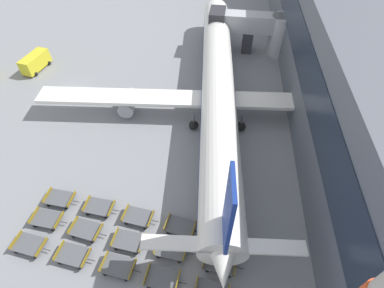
{
  "coord_description": "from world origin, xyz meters",
  "views": [
    {
      "loc": [
        20.65,
        -32.17,
        26.25
      ],
      "look_at": [
        18.25,
        -9.71,
        1.92
      ],
      "focal_mm": 28.0,
      "sensor_mm": 36.0,
      "label": 1
    }
  ],
  "objects": [
    {
      "name": "baggage_dolly_row_mid_a_col_c",
      "position": [
        13.69,
        -20.9,
        0.48
      ],
      "size": [
        3.52,
        2.1,
        0.92
      ],
      "color": "#515459",
      "rests_on": "ground_plane"
    },
    {
      "name": "baggage_dolly_row_mid_a_col_d",
      "position": [
        17.61,
        -21.23,
        0.48
      ],
      "size": [
        3.52,
        2.1,
        0.92
      ],
      "color": "#515459",
      "rests_on": "ground_plane"
    },
    {
      "name": "baggage_dolly_row_near_col_b",
      "position": [
        9.19,
        -22.68,
        0.48
      ],
      "size": [
        3.53,
        2.15,
        0.92
      ],
      "color": "#515459",
      "rests_on": "ground_plane"
    },
    {
      "name": "ground_plane",
      "position": [
        0.0,
        0.0,
        0.0
      ],
      "size": [
        500.0,
        500.0,
        0.0
      ],
      "primitive_type": "plane",
      "color": "gray"
    },
    {
      "name": "service_van",
      "position": [
        -7.53,
        5.4,
        1.28
      ],
      "size": [
        3.01,
        5.2,
        2.37
      ],
      "color": "yellow",
      "rests_on": "ground_plane"
    },
    {
      "name": "airplane",
      "position": [
        20.66,
        -1.32,
        3.36
      ],
      "size": [
        45.54,
        48.4,
        12.26
      ],
      "color": "white",
      "rests_on": "ground_plane"
    },
    {
      "name": "baggage_dolly_row_mid_a_col_b",
      "position": [
        9.49,
        -20.24,
        0.48
      ],
      "size": [
        3.54,
        2.22,
        0.92
      ],
      "color": "#515459",
      "rests_on": "ground_plane"
    },
    {
      "name": "baggage_dolly_row_mid_b_col_a",
      "position": [
        5.7,
        -17.23,
        0.48
      ],
      "size": [
        3.5,
        2.04,
        0.92
      ],
      "color": "#515459",
      "rests_on": "ground_plane"
    },
    {
      "name": "baggage_dolly_row_mid_b_col_b",
      "position": [
        9.95,
        -17.77,
        0.48
      ],
      "size": [
        3.51,
        2.07,
        0.92
      ],
      "color": "#515459",
      "rests_on": "ground_plane"
    },
    {
      "name": "baggage_dolly_row_near_col_d",
      "position": [
        17.28,
        -23.77,
        0.48
      ],
      "size": [
        3.51,
        2.08,
        0.92
      ],
      "color": "#515459",
      "rests_on": "ground_plane"
    },
    {
      "name": "baggage_dolly_row_near_col_c",
      "position": [
        13.39,
        -23.19,
        0.48
      ],
      "size": [
        3.53,
        2.15,
        0.92
      ],
      "color": "#515459",
      "rests_on": "ground_plane"
    },
    {
      "name": "baggage_dolly_row_near_col_a",
      "position": [
        4.95,
        -22.18,
        0.48
      ],
      "size": [
        3.53,
        2.17,
        0.92
      ],
      "color": "#515459",
      "rests_on": "ground_plane"
    },
    {
      "name": "baggage_dolly_row_mid_b_col_c",
      "position": [
        13.99,
        -18.41,
        0.48
      ],
      "size": [
        3.53,
        2.16,
        0.92
      ],
      "color": "#515459",
      "rests_on": "ground_plane"
    },
    {
      "name": "baggage_dolly_row_mid_a_col_a",
      "position": [
        5.4,
        -19.55,
        0.48
      ],
      "size": [
        3.5,
        2.05,
        0.92
      ],
      "color": "#515459",
      "rests_on": "ground_plane"
    },
    {
      "name": "baggage_dolly_row_mid_b_col_d",
      "position": [
        18.15,
        -19.0,
        0.48
      ],
      "size": [
        3.55,
        2.29,
        0.92
      ],
      "color": "#515459",
      "rests_on": "ground_plane"
    },
    {
      "name": "baggage_dolly_row_mid_a_col_e",
      "position": [
        21.96,
        -21.99,
        0.48
      ],
      "size": [
        3.53,
        2.15,
        0.92
      ],
      "color": "#515459",
      "rests_on": "ground_plane"
    },
    {
      "name": "baggage_dolly_row_mid_b_col_e",
      "position": [
        22.19,
        -19.41,
        0.48
      ],
      "size": [
        3.5,
        2.05,
        0.92
      ],
      "color": "#515459",
      "rests_on": "ground_plane"
    },
    {
      "name": "terminal_wing",
      "position": [
        36.99,
        -0.06,
        6.72
      ],
      "size": [
        14.14,
        103.02,
        15.19
      ],
      "color": "#565B66",
      "rests_on": "ground_plane"
    },
    {
      "name": "jet_bridge",
      "position": [
        26.41,
        14.39,
        3.87
      ],
      "size": [
        13.6,
        4.4,
        6.47
      ],
      "color": "#B2B5BA",
      "rests_on": "ground_plane"
    }
  ]
}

